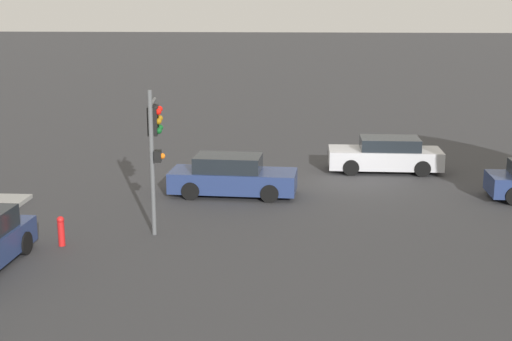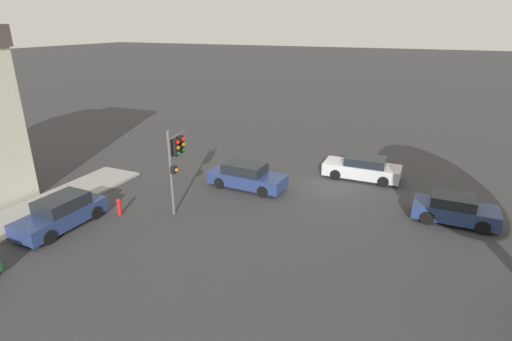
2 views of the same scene
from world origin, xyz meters
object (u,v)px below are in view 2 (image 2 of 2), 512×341
at_px(crossing_car_0, 362,168).
at_px(parked_car_0, 61,213).
at_px(crossing_car_2, 246,176).
at_px(crossing_car_1, 454,210).
at_px(fire_hydrant, 119,206).
at_px(traffic_signal, 176,155).

xyz_separation_m(crossing_car_0, parked_car_0, (12.38, 12.60, 0.01)).
bearing_deg(crossing_car_0, crossing_car_2, 35.24).
relative_size(crossing_car_0, crossing_car_1, 1.20).
height_order(crossing_car_1, crossing_car_2, crossing_car_2).
bearing_deg(parked_car_0, fire_hydrant, 143.25).
bearing_deg(traffic_signal, crossing_car_0, 38.96).
relative_size(traffic_signal, parked_car_0, 1.01).
distance_m(traffic_signal, crossing_car_0, 12.14).
bearing_deg(traffic_signal, crossing_car_1, 10.57).
height_order(crossing_car_0, crossing_car_2, crossing_car_2).
relative_size(traffic_signal, fire_hydrant, 4.94).
distance_m(crossing_car_1, crossing_car_2, 11.48).
xyz_separation_m(traffic_signal, crossing_car_0, (-8.18, -8.63, -2.41)).
relative_size(traffic_signal, crossing_car_0, 0.95).
distance_m(traffic_signal, crossing_car_2, 5.27).
xyz_separation_m(traffic_signal, fire_hydrant, (2.51, 1.83, -2.63)).
bearing_deg(fire_hydrant, crossing_car_1, -158.65).
relative_size(crossing_car_0, parked_car_0, 1.06).
bearing_deg(crossing_car_0, fire_hydrant, 44.38).
height_order(traffic_signal, crossing_car_2, traffic_signal).
bearing_deg(crossing_car_2, traffic_signal, -112.06).
relative_size(crossing_car_1, fire_hydrant, 4.34).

